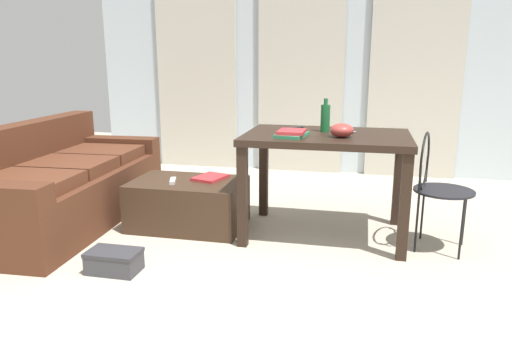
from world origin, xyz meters
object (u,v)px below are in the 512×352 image
at_px(coffee_table, 188,204).
at_px(bottle_near, 325,118).
at_px(couch, 60,185).
at_px(scissors, 353,132).
at_px(bowl, 342,130).
at_px(tv_remote_on_table, 295,128).
at_px(book_stack, 292,134).
at_px(craft_table, 327,149).
at_px(wire_chair, 434,179).
at_px(magazine, 210,178).
at_px(shoebox, 114,261).
at_px(tv_remote_primary, 173,181).

bearing_deg(coffee_table, bottle_near, 9.35).
relative_size(couch, scissors, 21.79).
height_order(bottle_near, bowl, bottle_near).
xyz_separation_m(couch, bottle_near, (2.17, 0.29, 0.59)).
distance_m(bowl, tv_remote_on_table, 0.48).
distance_m(bottle_near, tv_remote_on_table, 0.26).
bearing_deg(coffee_table, book_stack, -8.10).
distance_m(coffee_table, scissors, 1.43).
height_order(couch, bottle_near, bottle_near).
xyz_separation_m(coffee_table, craft_table, (1.10, 0.06, 0.49)).
xyz_separation_m(wire_chair, book_stack, (-1.01, -0.10, 0.30)).
relative_size(wire_chair, scissors, 8.92).
bearing_deg(coffee_table, craft_table, 3.31).
relative_size(coffee_table, tv_remote_on_table, 6.05).
height_order(craft_table, magazine, craft_table).
xyz_separation_m(coffee_table, bottle_near, (1.07, 0.18, 0.71)).
bearing_deg(bowl, shoebox, -147.99).
bearing_deg(coffee_table, couch, -174.28).
height_order(wire_chair, magazine, wire_chair).
bearing_deg(wire_chair, tv_remote_primary, -178.76).
distance_m(tv_remote_on_table, scissors, 0.45).
bearing_deg(tv_remote_on_table, bowl, -7.56).
relative_size(craft_table, scissors, 12.85).
bearing_deg(coffee_table, wire_chair, -0.84).
relative_size(couch, tv_remote_primary, 12.39).
bearing_deg(wire_chair, scissors, 161.70).
relative_size(craft_table, bowl, 7.24).
bearing_deg(couch, bottle_near, 7.52).
bearing_deg(craft_table, shoebox, -142.01).
bearing_deg(scissors, craft_table, -150.95).
bearing_deg(coffee_table, tv_remote_on_table, 15.41).
bearing_deg(wire_chair, magazine, 175.72).
bearing_deg(tv_remote_on_table, coffee_table, -134.29).
bearing_deg(wire_chair, bowl, -176.96).
relative_size(wire_chair, bowl, 5.02).
bearing_deg(couch, book_stack, -0.37).
bearing_deg(book_stack, wire_chair, 5.35).
relative_size(wire_chair, tv_remote_on_table, 5.74).
bearing_deg(tv_remote_primary, coffee_table, 18.12).
bearing_deg(magazine, shoebox, -91.54).
xyz_separation_m(wire_chair, scissors, (-0.59, 0.19, 0.28)).
xyz_separation_m(tv_remote_primary, magazine, (0.26, 0.17, -0.00)).
relative_size(magazine, shoebox, 0.82).
bearing_deg(tv_remote_on_table, magazine, -138.81).
xyz_separation_m(scissors, magazine, (-1.12, -0.07, -0.40)).
xyz_separation_m(craft_table, tv_remote_on_table, (-0.26, 0.17, 0.12)).
bearing_deg(scissors, bottle_near, 177.47).
bearing_deg(tv_remote_on_table, shoebox, -100.64).
bearing_deg(craft_table, couch, -175.49).
height_order(wire_chair, book_stack, wire_chair).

